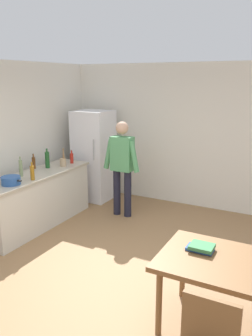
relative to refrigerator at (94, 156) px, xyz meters
name	(u,v)px	position (x,y,z in m)	size (l,w,h in m)	color
ground_plane	(119,279)	(1.90, -2.40, -0.90)	(14.00, 14.00, 0.00)	#936D47
wall_back	(195,136)	(1.90, 0.60, 0.45)	(6.40, 0.12, 2.70)	silver
kitchen_counter	(37,200)	(-0.10, -1.60, -0.45)	(0.64, 2.20, 0.90)	beige
refrigerator	(94,156)	(0.00, 0.00, 0.00)	(0.70, 0.67, 1.80)	white
person	(122,163)	(0.95, -0.55, 0.08)	(0.70, 0.22, 1.70)	#1E1E2D
dining_table	(234,270)	(3.30, -2.70, -0.23)	(1.40, 0.90, 0.75)	brown
cooking_pot	(11,180)	(0.00, -2.22, 0.06)	(0.40, 0.28, 0.12)	#285193
utensil_jar	(63,162)	(-0.01, -0.98, 0.08)	(0.11, 0.11, 0.32)	tan
bottle_vinegar_tall	(21,168)	(-0.19, -1.82, 0.14)	(0.06, 0.06, 0.32)	gray
bottle_wine_green	(47,160)	(-0.18, -1.20, 0.15)	(0.08, 0.08, 0.34)	#1E5123
bottle_sauce_red	(72,158)	(-0.01, -0.73, 0.10)	(0.06, 0.06, 0.24)	#B22319
bottle_beer_brown	(34,163)	(-0.35, -1.36, 0.11)	(0.06, 0.06, 0.26)	#5B3314
bottle_oil_amber	(32,173)	(0.11, -1.89, 0.12)	(0.06, 0.06, 0.28)	#996619
book_stack	(201,248)	(2.96, -2.61, -0.12)	(0.27, 0.19, 0.06)	#284C8E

